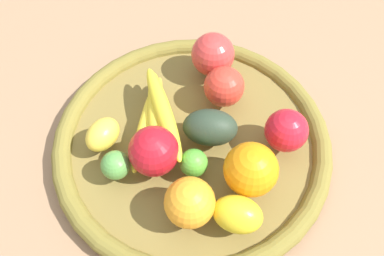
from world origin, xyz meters
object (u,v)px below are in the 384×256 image
(lemon_0, at_px, (238,214))
(apple_3, at_px, (286,130))
(lemon_1, at_px, (103,134))
(orange_1, at_px, (190,202))
(apple_0, at_px, (213,55))
(lime_0, at_px, (117,168))
(apple_1, at_px, (154,151))
(orange_0, at_px, (251,170))
(avocado, at_px, (210,127))
(lime_1, at_px, (194,163))
(banana_bunch, at_px, (156,117))
(apple_2, at_px, (224,87))

(lemon_0, bearing_deg, apple_3, -152.79)
(lemon_1, relative_size, orange_1, 0.86)
(apple_3, bearing_deg, apple_0, -85.87)
(lime_0, distance_m, apple_1, 0.06)
(apple_1, bearing_deg, apple_3, 160.32)
(apple_0, height_order, lemon_0, apple_0)
(apple_3, relative_size, orange_0, 0.85)
(avocado, xyz_separation_m, lemon_0, (0.04, 0.14, -0.00))
(lime_1, xyz_separation_m, orange_0, (-0.06, 0.06, 0.02))
(lime_1, bearing_deg, avocado, -144.44)
(banana_bunch, bearing_deg, apple_1, 60.88)
(orange_0, bearing_deg, apple_2, -109.71)
(banana_bunch, bearing_deg, orange_0, 113.76)
(lime_1, relative_size, lemon_0, 0.61)
(apple_1, bearing_deg, lemon_1, -55.93)
(apple_3, height_order, apple_2, same)
(avocado, xyz_separation_m, apple_0, (-0.08, -0.12, 0.01))
(lemon_1, distance_m, lemon_0, 0.24)
(banana_bunch, bearing_deg, lime_1, 96.24)
(orange_1, bearing_deg, apple_3, -172.00)
(apple_0, bearing_deg, apple_3, 94.13)
(apple_2, bearing_deg, lime_1, 38.97)
(lemon_0, bearing_deg, apple_1, -68.81)
(banana_bunch, height_order, apple_0, apple_0)
(lime_1, bearing_deg, lime_0, -26.65)
(lemon_1, xyz_separation_m, apple_1, (-0.05, 0.08, 0.02))
(lime_0, bearing_deg, lemon_0, 126.14)
(lime_1, bearing_deg, orange_0, 135.01)
(lemon_1, xyz_separation_m, apple_3, (-0.24, 0.14, 0.01))
(apple_1, height_order, lemon_0, apple_1)
(lemon_1, xyz_separation_m, orange_0, (-0.15, 0.17, 0.02))
(lime_1, bearing_deg, lemon_1, -50.05)
(banana_bunch, distance_m, orange_0, 0.17)
(apple_3, relative_size, lemon_0, 0.96)
(apple_3, distance_m, lemon_0, 0.15)
(avocado, relative_size, apple_2, 1.26)
(orange_0, bearing_deg, avocado, -85.63)
(orange_1, height_order, apple_1, apple_1)
(avocado, height_order, apple_3, apple_3)
(lime_0, height_order, lemon_0, lemon_0)
(apple_0, bearing_deg, avocado, 56.06)
(apple_0, bearing_deg, orange_1, 51.05)
(lemon_1, relative_size, apple_1, 0.81)
(lime_0, bearing_deg, lemon_1, -94.79)
(lime_0, bearing_deg, avocado, 174.79)
(apple_2, xyz_separation_m, apple_0, (-0.02, -0.07, 0.00))
(orange_1, distance_m, lemon_0, 0.07)
(lime_1, relative_size, apple_2, 0.63)
(avocado, relative_size, apple_3, 1.27)
(lemon_0, bearing_deg, lime_0, -53.86)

